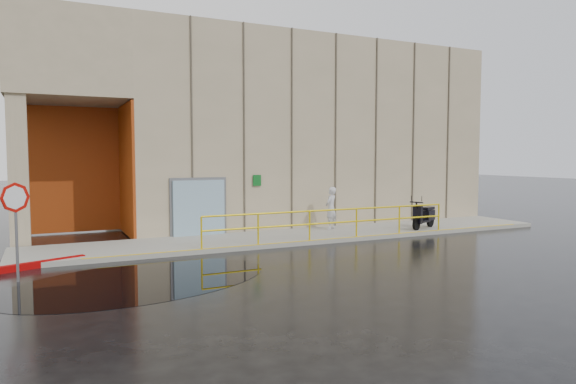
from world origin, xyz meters
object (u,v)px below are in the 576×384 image
at_px(stop_sign, 16,209).
at_px(red_curb, 41,264).
at_px(person, 331,208).
at_px(scooter, 424,209).

height_order(stop_sign, red_curb, stop_sign).
bearing_deg(stop_sign, person, 7.32).
distance_m(person, scooter, 3.73).
xyz_separation_m(person, stop_sign, (-10.78, -3.57, 0.78)).
xyz_separation_m(person, scooter, (3.46, -1.39, -0.06)).
xyz_separation_m(person, red_curb, (-10.28, -2.00, -0.90)).
distance_m(person, red_curb, 10.51).
height_order(scooter, red_curb, scooter).
height_order(person, scooter, person).
xyz_separation_m(scooter, red_curb, (-13.74, -0.60, -0.83)).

